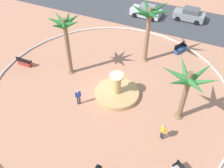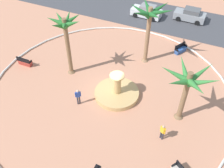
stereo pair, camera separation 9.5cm
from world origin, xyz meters
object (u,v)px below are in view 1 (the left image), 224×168
(person_cyclist_photo, at_px, (78,96))
(parked_car_second, at_px, (189,15))
(palm_tree_near_fountain, at_px, (65,31))
(fountain, at_px, (117,92))
(bench_north, at_px, (180,49))
(bench_east, at_px, (25,62))
(palm_tree_mid_plaza, at_px, (188,83))
(person_pedestrian_stroll, at_px, (163,131))
(parked_car_leftmost, at_px, (146,11))
(palm_tree_by_curb, at_px, (149,19))

(person_cyclist_photo, bearing_deg, parked_car_second, 73.18)
(palm_tree_near_fountain, bearing_deg, person_cyclist_photo, -50.20)
(fountain, xyz_separation_m, bench_north, (3.75, 9.14, 0.01))
(bench_north, bearing_deg, bench_east, -147.67)
(palm_tree_mid_plaza, distance_m, person_pedestrian_stroll, 4.14)
(parked_car_leftmost, bearing_deg, person_pedestrian_stroll, -67.58)
(palm_tree_mid_plaza, height_order, bench_north, palm_tree_mid_plaza)
(palm_tree_near_fountain, distance_m, parked_car_leftmost, 15.05)
(palm_tree_near_fountain, relative_size, person_cyclist_photo, 3.71)
(palm_tree_mid_plaza, xyz_separation_m, person_pedestrian_stroll, (-0.73, -2.70, -3.05))
(palm_tree_by_curb, bearing_deg, bench_north, 45.17)
(parked_car_leftmost, relative_size, parked_car_second, 1.01)
(bench_east, distance_m, parked_car_leftmost, 17.28)
(palm_tree_near_fountain, xyz_separation_m, palm_tree_mid_plaza, (11.41, -1.30, -0.87))
(palm_tree_by_curb, distance_m, person_cyclist_photo, 9.89)
(palm_tree_by_curb, relative_size, palm_tree_mid_plaza, 1.23)
(fountain, height_order, bench_north, fountain)
(fountain, relative_size, bench_east, 2.54)
(palm_tree_near_fountain, relative_size, bench_east, 3.92)
(palm_tree_near_fountain, height_order, palm_tree_mid_plaza, palm_tree_near_fountain)
(palm_tree_near_fountain, distance_m, person_pedestrian_stroll, 12.06)
(parked_car_second, bearing_deg, parked_car_leftmost, -165.00)
(fountain, bearing_deg, palm_tree_near_fountain, 168.73)
(fountain, height_order, palm_tree_by_curb, palm_tree_by_curb)
(bench_north, bearing_deg, person_pedestrian_stroll, -83.50)
(bench_north, relative_size, person_cyclist_photo, 0.97)
(palm_tree_by_curb, height_order, parked_car_leftmost, palm_tree_by_curb)
(fountain, relative_size, bench_north, 2.48)
(bench_east, bearing_deg, parked_car_second, 50.50)
(parked_car_leftmost, xyz_separation_m, parked_car_second, (5.50, 1.47, 0.00))
(palm_tree_mid_plaza, bearing_deg, parked_car_leftmost, 118.03)
(bench_east, relative_size, person_pedestrian_stroll, 1.01)
(person_cyclist_photo, distance_m, person_pedestrian_stroll, 7.78)
(palm_tree_mid_plaza, relative_size, parked_car_second, 1.30)
(person_pedestrian_stroll, bearing_deg, palm_tree_near_fountain, 159.46)
(palm_tree_by_curb, xyz_separation_m, person_pedestrian_stroll, (4.45, -8.94, -4.02))
(parked_car_second, bearing_deg, palm_tree_near_fountain, -119.11)
(bench_north, height_order, person_cyclist_photo, person_cyclist_photo)
(bench_north, distance_m, parked_car_second, 7.62)
(person_cyclist_photo, bearing_deg, palm_tree_by_curb, 68.55)
(bench_east, bearing_deg, person_cyclist_photo, -17.12)
(person_cyclist_photo, distance_m, parked_car_leftmost, 17.64)
(person_cyclist_photo, height_order, person_pedestrian_stroll, person_cyclist_photo)
(fountain, relative_size, person_pedestrian_stroll, 2.56)
(palm_tree_near_fountain, relative_size, palm_tree_by_curb, 0.98)
(person_pedestrian_stroll, relative_size, parked_car_leftmost, 0.39)
(fountain, xyz_separation_m, parked_car_leftmost, (-2.36, 15.25, 0.44))
(bench_north, bearing_deg, parked_car_second, 94.60)
(fountain, bearing_deg, parked_car_leftmost, 98.82)
(person_pedestrian_stroll, height_order, parked_car_second, parked_car_second)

